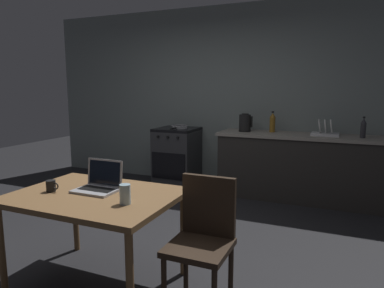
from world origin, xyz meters
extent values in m
plane|color=black|center=(0.00, 0.00, 0.00)|extent=(12.00, 12.00, 0.00)
cube|color=slate|center=(0.30, 2.39, 1.35)|extent=(6.40, 0.10, 2.69)
cube|color=#282623|center=(1.29, 2.04, 0.42)|extent=(2.10, 0.60, 0.85)
cube|color=gray|center=(1.29, 2.04, 0.87)|extent=(2.16, 0.64, 0.04)
cube|color=#2D2D30|center=(-0.52, 2.04, 0.42)|extent=(0.60, 0.60, 0.85)
cube|color=black|center=(-0.52, 2.04, 0.87)|extent=(0.60, 0.60, 0.04)
cube|color=black|center=(-0.52, 1.73, 0.35)|extent=(0.54, 0.01, 0.39)
cylinder|color=black|center=(-0.68, 1.72, 0.79)|extent=(0.04, 0.02, 0.04)
cylinder|color=black|center=(-0.52, 1.72, 0.79)|extent=(0.04, 0.02, 0.04)
cylinder|color=black|center=(-0.36, 1.72, 0.79)|extent=(0.04, 0.02, 0.04)
cube|color=brown|center=(0.13, -0.73, 0.70)|extent=(1.22, 0.89, 0.04)
cylinder|color=brown|center=(-0.42, -1.12, 0.34)|extent=(0.05, 0.05, 0.68)
cylinder|color=brown|center=(0.68, -1.12, 0.34)|extent=(0.05, 0.05, 0.68)
cylinder|color=brown|center=(-0.42, -0.35, 0.34)|extent=(0.05, 0.05, 0.68)
cylinder|color=brown|center=(0.68, -0.35, 0.34)|extent=(0.05, 0.05, 0.68)
cube|color=#2D2116|center=(0.98, -0.76, 0.47)|extent=(0.40, 0.40, 0.04)
cube|color=#2D2116|center=(0.98, -0.58, 0.70)|extent=(0.38, 0.04, 0.42)
cylinder|color=#2D2116|center=(0.81, -0.59, 0.22)|extent=(0.04, 0.04, 0.45)
cylinder|color=#2D2116|center=(1.15, -0.59, 0.22)|extent=(0.04, 0.04, 0.45)
cube|color=#99999E|center=(0.11, -0.69, 0.73)|extent=(0.32, 0.22, 0.02)
cube|color=black|center=(0.11, -0.68, 0.74)|extent=(0.28, 0.12, 0.00)
cube|color=#99999E|center=(0.11, -0.57, 0.84)|extent=(0.32, 0.03, 0.21)
cube|color=black|center=(0.11, -0.58, 0.84)|extent=(0.29, 0.02, 0.18)
cylinder|color=black|center=(0.54, 2.04, 0.90)|extent=(0.17, 0.17, 0.02)
cylinder|color=black|center=(0.54, 2.04, 1.01)|extent=(0.16, 0.16, 0.22)
cylinder|color=black|center=(0.54, 2.04, 1.13)|extent=(0.10, 0.10, 0.02)
cube|color=black|center=(0.63, 2.04, 1.03)|extent=(0.02, 0.02, 0.15)
cylinder|color=#2D2D33|center=(2.03, 1.99, 0.98)|extent=(0.06, 0.06, 0.18)
cone|color=#2D2D33|center=(2.03, 1.99, 1.10)|extent=(0.06, 0.06, 0.06)
cylinder|color=black|center=(2.03, 1.99, 1.14)|extent=(0.03, 0.03, 0.02)
cylinder|color=gray|center=(-0.47, 2.02, 0.89)|extent=(0.24, 0.24, 0.01)
torus|color=gray|center=(-0.47, 2.02, 0.92)|extent=(0.25, 0.25, 0.02)
cylinder|color=black|center=(-0.47, 1.81, 0.91)|extent=(0.02, 0.18, 0.02)
cylinder|color=black|center=(-0.21, -0.82, 0.76)|extent=(0.07, 0.07, 0.09)
torus|color=black|center=(-0.16, -0.82, 0.77)|extent=(0.05, 0.01, 0.05)
cylinder|color=#99B7C6|center=(0.47, -0.84, 0.79)|extent=(0.08, 0.08, 0.14)
cube|color=silver|center=(1.60, 2.04, 0.90)|extent=(0.34, 0.26, 0.03)
cylinder|color=white|center=(1.53, 2.04, 1.01)|extent=(0.04, 0.18, 0.18)
cylinder|color=white|center=(1.60, 2.04, 1.01)|extent=(0.04, 0.18, 0.18)
cylinder|color=white|center=(1.67, 2.04, 1.01)|extent=(0.04, 0.18, 0.18)
cylinder|color=#8C601E|center=(0.91, 2.12, 0.99)|extent=(0.08, 0.08, 0.21)
cone|color=#8C601E|center=(0.91, 2.12, 1.12)|extent=(0.08, 0.08, 0.06)
cylinder|color=black|center=(0.91, 2.12, 1.16)|extent=(0.03, 0.03, 0.02)
camera|label=1|loc=(1.79, -2.76, 1.50)|focal=32.85mm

